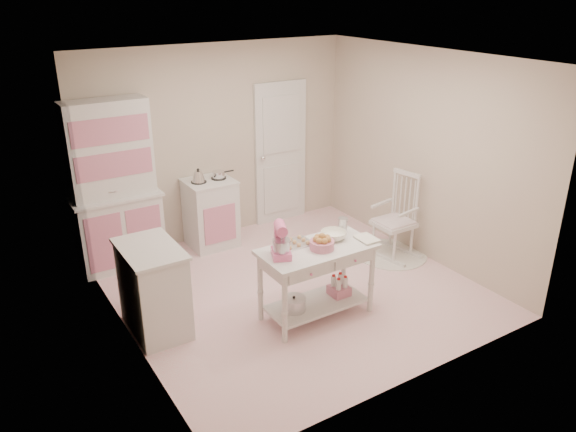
{
  "coord_description": "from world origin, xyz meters",
  "views": [
    {
      "loc": [
        -3.08,
        -4.77,
        3.29
      ],
      "look_at": [
        -0.14,
        -0.08,
        0.98
      ],
      "focal_mm": 35.0,
      "sensor_mm": 36.0,
      "label": 1
    }
  ],
  "objects_px": {
    "base_cabinet": "(154,289)",
    "work_table": "(317,282)",
    "stand_mixer": "(281,241)",
    "bread_basket": "(322,245)",
    "hutch": "(114,187)",
    "rocking_chair": "(394,216)",
    "stove": "(211,213)"
  },
  "relations": [
    {
      "from": "stand_mixer",
      "to": "stove",
      "type": "bearing_deg",
      "value": 107.12
    },
    {
      "from": "rocking_chair",
      "to": "bread_basket",
      "type": "relative_size",
      "value": 4.4
    },
    {
      "from": "rocking_chair",
      "to": "work_table",
      "type": "relative_size",
      "value": 0.92
    },
    {
      "from": "base_cabinet",
      "to": "work_table",
      "type": "height_order",
      "value": "base_cabinet"
    },
    {
      "from": "rocking_chair",
      "to": "bread_basket",
      "type": "xyz_separation_m",
      "value": [
        -1.63,
        -0.71,
        0.3
      ]
    },
    {
      "from": "stove",
      "to": "bread_basket",
      "type": "distance_m",
      "value": 2.28
    },
    {
      "from": "bread_basket",
      "to": "base_cabinet",
      "type": "bearing_deg",
      "value": 155.35
    },
    {
      "from": "stand_mixer",
      "to": "bread_basket",
      "type": "distance_m",
      "value": 0.46
    },
    {
      "from": "hutch",
      "to": "rocking_chair",
      "type": "xyz_separation_m",
      "value": [
        3.05,
        -1.58,
        -0.49
      ]
    },
    {
      "from": "base_cabinet",
      "to": "work_table",
      "type": "distance_m",
      "value": 1.66
    },
    {
      "from": "stove",
      "to": "work_table",
      "type": "relative_size",
      "value": 0.77
    },
    {
      "from": "rocking_chair",
      "to": "work_table",
      "type": "bearing_deg",
      "value": -168.65
    },
    {
      "from": "hutch",
      "to": "work_table",
      "type": "bearing_deg",
      "value": -58.08
    },
    {
      "from": "base_cabinet",
      "to": "bread_basket",
      "type": "distance_m",
      "value": 1.74
    },
    {
      "from": "hutch",
      "to": "stove",
      "type": "relative_size",
      "value": 2.26
    },
    {
      "from": "base_cabinet",
      "to": "work_table",
      "type": "bearing_deg",
      "value": -23.37
    },
    {
      "from": "base_cabinet",
      "to": "rocking_chair",
      "type": "bearing_deg",
      "value": -0.02
    },
    {
      "from": "stove",
      "to": "base_cabinet",
      "type": "bearing_deg",
      "value": -131.04
    },
    {
      "from": "work_table",
      "to": "stand_mixer",
      "type": "height_order",
      "value": "stand_mixer"
    },
    {
      "from": "hutch",
      "to": "stand_mixer",
      "type": "distance_m",
      "value": 2.42
    },
    {
      "from": "work_table",
      "to": "bread_basket",
      "type": "xyz_separation_m",
      "value": [
        0.02,
        -0.05,
        0.45
      ]
    },
    {
      "from": "rocking_chair",
      "to": "bread_basket",
      "type": "bearing_deg",
      "value": -166.92
    },
    {
      "from": "work_table",
      "to": "bread_basket",
      "type": "bearing_deg",
      "value": -68.2
    },
    {
      "from": "base_cabinet",
      "to": "work_table",
      "type": "relative_size",
      "value": 0.77
    },
    {
      "from": "stove",
      "to": "work_table",
      "type": "height_order",
      "value": "stove"
    },
    {
      "from": "hutch",
      "to": "rocking_chair",
      "type": "distance_m",
      "value": 3.47
    },
    {
      "from": "base_cabinet",
      "to": "work_table",
      "type": "xyz_separation_m",
      "value": [
        1.53,
        -0.66,
        -0.06
      ]
    },
    {
      "from": "stove",
      "to": "work_table",
      "type": "bearing_deg",
      "value": -84.92
    },
    {
      "from": "work_table",
      "to": "stand_mixer",
      "type": "bearing_deg",
      "value": 177.27
    },
    {
      "from": "rocking_chair",
      "to": "bread_basket",
      "type": "height_order",
      "value": "rocking_chair"
    },
    {
      "from": "hutch",
      "to": "base_cabinet",
      "type": "xyz_separation_m",
      "value": [
        -0.13,
        -1.58,
        -0.58
      ]
    },
    {
      "from": "stove",
      "to": "work_table",
      "type": "xyz_separation_m",
      "value": [
        0.19,
        -2.19,
        -0.06
      ]
    }
  ]
}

